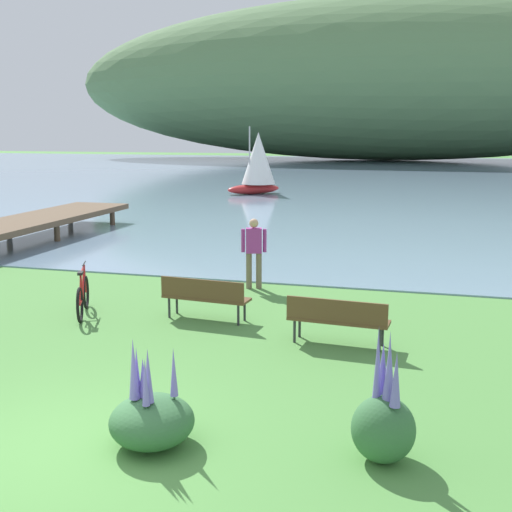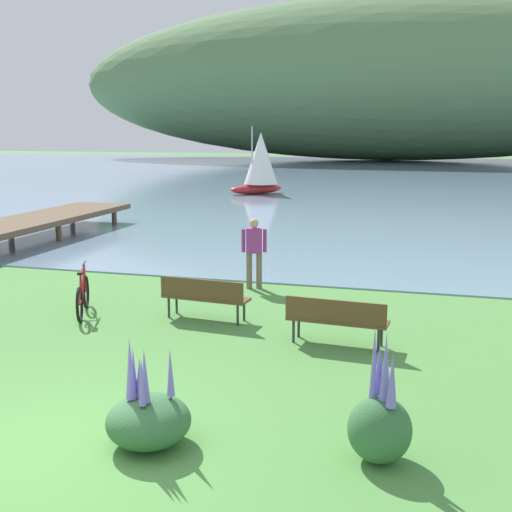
{
  "view_description": "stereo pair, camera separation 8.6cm",
  "coord_description": "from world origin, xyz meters",
  "px_view_note": "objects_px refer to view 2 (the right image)",
  "views": [
    {
      "loc": [
        4.24,
        -6.17,
        3.77
      ],
      "look_at": [
        0.54,
        7.44,
        1.0
      ],
      "focal_mm": 44.85,
      "sensor_mm": 36.0,
      "label": 1
    },
    {
      "loc": [
        4.32,
        -6.15,
        3.77
      ],
      "look_at": [
        0.54,
        7.44,
        1.0
      ],
      "focal_mm": 44.85,
      "sensor_mm": 36.0,
      "label": 2
    }
  ],
  "objects_px": {
    "park_bench_further_along": "(337,318)",
    "park_bench_near_camera": "(204,295)",
    "bicycle_leaning_near_bench": "(83,296)",
    "sailboat_nearest_to_shore": "(260,162)",
    "person_at_shoreline": "(254,249)"
  },
  "relations": [
    {
      "from": "sailboat_nearest_to_shore",
      "to": "park_bench_near_camera",
      "type": "bearing_deg",
      "value": -77.31
    },
    {
      "from": "bicycle_leaning_near_bench",
      "to": "person_at_shoreline",
      "type": "xyz_separation_m",
      "value": [
        2.81,
        3.16,
        0.58
      ]
    },
    {
      "from": "sailboat_nearest_to_shore",
      "to": "bicycle_leaning_near_bench",
      "type": "bearing_deg",
      "value": -82.99
    },
    {
      "from": "park_bench_further_along",
      "to": "bicycle_leaning_near_bench",
      "type": "height_order",
      "value": "bicycle_leaning_near_bench"
    },
    {
      "from": "bicycle_leaning_near_bench",
      "to": "person_at_shoreline",
      "type": "bearing_deg",
      "value": 48.37
    },
    {
      "from": "person_at_shoreline",
      "to": "park_bench_near_camera",
      "type": "bearing_deg",
      "value": -95.03
    },
    {
      "from": "person_at_shoreline",
      "to": "park_bench_further_along",
      "type": "bearing_deg",
      "value": -55.28
    },
    {
      "from": "park_bench_near_camera",
      "to": "park_bench_further_along",
      "type": "relative_size",
      "value": 1.0
    },
    {
      "from": "sailboat_nearest_to_shore",
      "to": "park_bench_further_along",
      "type": "bearing_deg",
      "value": -72.02
    },
    {
      "from": "park_bench_near_camera",
      "to": "bicycle_leaning_near_bench",
      "type": "height_order",
      "value": "bicycle_leaning_near_bench"
    },
    {
      "from": "park_bench_further_along",
      "to": "park_bench_near_camera",
      "type": "bearing_deg",
      "value": 163.06
    },
    {
      "from": "park_bench_near_camera",
      "to": "bicycle_leaning_near_bench",
      "type": "relative_size",
      "value": 1.12
    },
    {
      "from": "park_bench_further_along",
      "to": "person_at_shoreline",
      "type": "bearing_deg",
      "value": 124.72
    },
    {
      "from": "park_bench_further_along",
      "to": "bicycle_leaning_near_bench",
      "type": "bearing_deg",
      "value": 174.39
    },
    {
      "from": "bicycle_leaning_near_bench",
      "to": "person_at_shoreline",
      "type": "distance_m",
      "value": 4.26
    }
  ]
}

